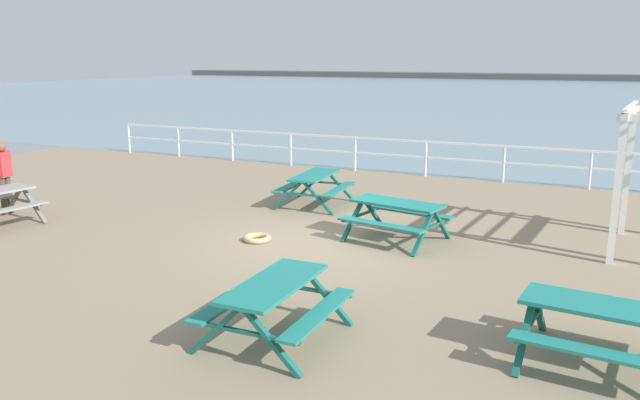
# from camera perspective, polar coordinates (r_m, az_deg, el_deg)

# --- Properties ---
(ground_plane) EXTENTS (30.00, 24.00, 0.20)m
(ground_plane) POSITION_cam_1_polar(r_m,az_deg,el_deg) (12.39, -0.39, -4.31)
(ground_plane) COLOR gray
(sea_band) EXTENTS (142.00, 90.00, 0.01)m
(sea_band) POSITION_cam_1_polar(r_m,az_deg,el_deg) (63.74, 20.70, 8.83)
(sea_band) COLOR gray
(sea_band) RESTS_ON ground
(distant_shoreline) EXTENTS (142.00, 6.00, 1.80)m
(distant_shoreline) POSITION_cam_1_polar(r_m,az_deg,el_deg) (106.62, 22.68, 9.96)
(distant_shoreline) COLOR #4C4C47
(distant_shoreline) RESTS_ON ground
(seaward_railing) EXTENTS (23.07, 0.07, 1.08)m
(seaward_railing) POSITION_cam_1_polar(r_m,az_deg,el_deg) (19.33, 9.56, 4.36)
(seaward_railing) COLOR white
(seaward_railing) RESTS_ON ground
(picnic_table_near_right) EXTENTS (1.56, 1.82, 0.80)m
(picnic_table_near_right) POSITION_cam_1_polar(r_m,az_deg,el_deg) (8.12, -4.15, -8.65)
(picnic_table_near_right) COLOR #1E7A70
(picnic_table_near_right) RESTS_ON ground
(picnic_table_mid_centre) EXTENTS (1.94, 1.69, 0.80)m
(picnic_table_mid_centre) POSITION_cam_1_polar(r_m,az_deg,el_deg) (8.09, 24.19, -9.90)
(picnic_table_mid_centre) COLOR #1E7A70
(picnic_table_mid_centre) RESTS_ON ground
(picnic_table_far_left) EXTENTS (1.67, 1.91, 0.80)m
(picnic_table_far_left) POSITION_cam_1_polar(r_m,az_deg,el_deg) (15.30, -0.47, 1.65)
(picnic_table_far_left) COLOR #1E7A70
(picnic_table_far_left) RESTS_ON ground
(picnic_table_far_right) EXTENTS (2.07, 1.84, 0.80)m
(picnic_table_far_right) POSITION_cam_1_polar(r_m,az_deg,el_deg) (12.46, 6.95, -1.04)
(picnic_table_far_right) COLOR #1E7A70
(picnic_table_far_right) RESTS_ON ground
(visitor) EXTENTS (0.29, 0.52, 1.66)m
(visitor) POSITION_cam_1_polar(r_m,az_deg,el_deg) (16.22, -26.68, 2.23)
(visitor) COLOR #4C4233
(visitor) RESTS_ON ground
(rope_coil) EXTENTS (0.55, 0.55, 0.11)m
(rope_coil) POSITION_cam_1_polar(r_m,az_deg,el_deg) (12.52, -5.70, -3.45)
(rope_coil) COLOR tan
(rope_coil) RESTS_ON ground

